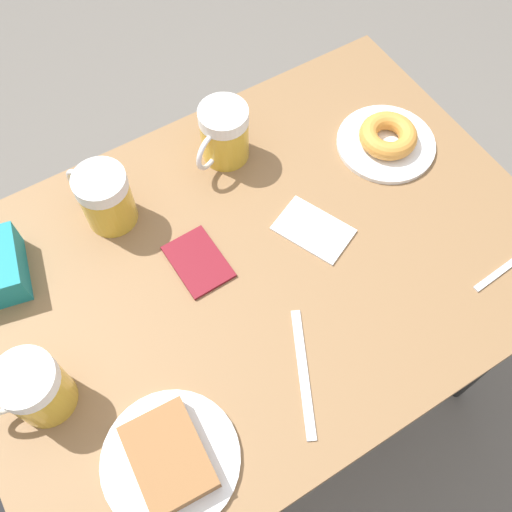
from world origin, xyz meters
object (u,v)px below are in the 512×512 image
object	(u,v)px
knife	(303,372)
beer_mug_right	(224,134)
plate_with_cake	(170,458)
passport_near_edge	(198,262)
fork	(507,266)
beer_mug_center	(105,198)
beer_mug_left	(34,389)
napkin_folded	(314,230)
plate_with_donut	(387,139)

from	to	relation	value
knife	beer_mug_right	bearing A→B (deg)	-14.33
plate_with_cake	passport_near_edge	world-z (taller)	plate_with_cake
beer_mug_right	fork	size ratio (longest dim) A/B	0.82
fork	passport_near_edge	distance (m)	0.57
beer_mug_center	passport_near_edge	world-z (taller)	beer_mug_center
knife	beer_mug_left	bearing A→B (deg)	64.69
fork	knife	world-z (taller)	same
beer_mug_center	beer_mug_right	world-z (taller)	same
beer_mug_left	beer_mug_center	world-z (taller)	same
beer_mug_left	napkin_folded	xyz separation A→B (m)	(0.04, -0.55, -0.06)
plate_with_donut	knife	size ratio (longest dim) A/B	0.99
knife	beer_mug_center	bearing A→B (deg)	17.50
beer_mug_center	knife	size ratio (longest dim) A/B	0.65
beer_mug_right	passport_near_edge	distance (m)	0.26
plate_with_cake	napkin_folded	size ratio (longest dim) A/B	1.32
plate_with_cake	napkin_folded	xyz separation A→B (m)	(0.23, -0.42, -0.01)
napkin_folded	passport_near_edge	world-z (taller)	passport_near_edge
beer_mug_right	knife	size ratio (longest dim) A/B	0.65
beer_mug_center	napkin_folded	xyz separation A→B (m)	(-0.23, -0.31, -0.06)
passport_near_edge	knife	bearing A→B (deg)	-169.84
beer_mug_center	passport_near_edge	distance (m)	0.21
plate_with_cake	beer_mug_center	distance (m)	0.47
plate_with_cake	passport_near_edge	size ratio (longest dim) A/B	1.68
napkin_folded	knife	distance (m)	0.28
plate_with_cake	beer_mug_right	world-z (taller)	beer_mug_right
fork	passport_near_edge	bearing A→B (deg)	57.61
plate_with_cake	beer_mug_right	bearing A→B (deg)	-38.00
napkin_folded	fork	world-z (taller)	same
napkin_folded	knife	size ratio (longest dim) A/B	0.79
beer_mug_right	beer_mug_left	bearing A→B (deg)	119.79
plate_with_cake	napkin_folded	bearing A→B (deg)	-61.67
plate_with_donut	knife	world-z (taller)	plate_with_donut
plate_with_cake	napkin_folded	distance (m)	0.48
passport_near_edge	fork	bearing A→B (deg)	-122.39
knife	passport_near_edge	xyz separation A→B (m)	(0.27, 0.05, 0.00)
plate_with_donut	napkin_folded	world-z (taller)	plate_with_donut
plate_with_donut	beer_mug_right	bearing A→B (deg)	62.84
knife	passport_near_edge	size ratio (longest dim) A/B	1.60
plate_with_cake	beer_mug_left	distance (m)	0.23
passport_near_edge	beer_mug_center	bearing A→B (deg)	27.84
plate_with_cake	knife	distance (m)	0.25
napkin_folded	passport_near_edge	distance (m)	0.23
knife	passport_near_edge	distance (m)	0.28
beer_mug_left	napkin_folded	size ratio (longest dim) A/B	0.86
plate_with_cake	fork	xyz separation A→B (m)	(-0.02, -0.68, -0.02)
beer_mug_center	beer_mug_right	size ratio (longest dim) A/B	1.00
plate_with_cake	beer_mug_right	size ratio (longest dim) A/B	1.62
knife	napkin_folded	bearing A→B (deg)	-37.94
plate_with_donut	beer_mug_center	distance (m)	0.57
beer_mug_left	beer_mug_right	bearing A→B (deg)	-60.21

